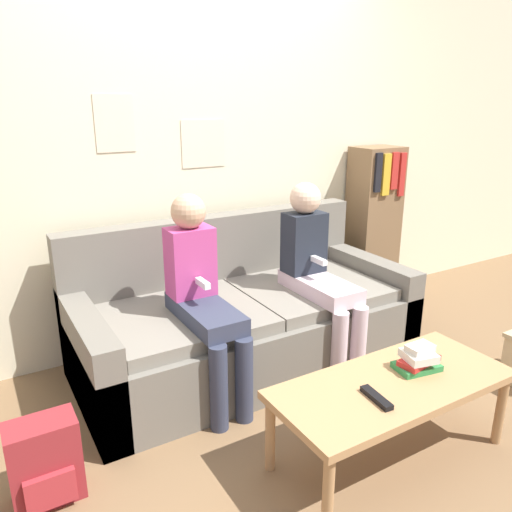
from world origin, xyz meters
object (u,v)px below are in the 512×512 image
(tv_remote, at_px, (376,398))
(bookshelf, at_px, (373,226))
(coffee_table, at_px, (393,389))
(person_right, at_px, (317,267))
(backpack, at_px, (45,462))
(person_left, at_px, (202,290))
(couch, at_px, (244,320))

(tv_remote, relative_size, bookshelf, 0.14)
(coffee_table, height_order, person_right, person_right)
(tv_remote, relative_size, backpack, 0.49)
(bookshelf, xyz_separation_m, backpack, (-2.58, -0.93, -0.44))
(coffee_table, distance_m, person_right, 0.95)
(backpack, bearing_deg, person_left, 22.97)
(coffee_table, relative_size, backpack, 3.09)
(bookshelf, bearing_deg, tv_remote, -132.48)
(person_right, height_order, tv_remote, person_right)
(coffee_table, bearing_deg, person_left, 119.68)
(couch, height_order, person_left, person_left)
(person_left, relative_size, backpack, 3.08)
(tv_remote, bearing_deg, bookshelf, 53.54)
(couch, relative_size, coffee_table, 1.82)
(bookshelf, bearing_deg, couch, -165.30)
(bookshelf, bearing_deg, person_left, -161.84)
(backpack, bearing_deg, couch, 25.07)
(person_right, bearing_deg, bookshelf, 30.03)
(couch, relative_size, person_right, 1.83)
(tv_remote, xyz_separation_m, backpack, (-1.20, 0.58, -0.22))
(person_left, height_order, person_right, person_left)
(person_left, bearing_deg, backpack, -157.03)
(tv_remote, distance_m, backpack, 1.35)
(coffee_table, bearing_deg, bookshelf, 49.85)
(couch, distance_m, backpack, 1.36)
(couch, distance_m, person_left, 0.54)
(person_right, distance_m, tv_remote, 1.05)
(tv_remote, bearing_deg, coffee_table, 28.17)
(bookshelf, bearing_deg, coffee_table, -130.15)
(person_right, relative_size, bookshelf, 0.90)
(couch, height_order, backpack, couch)
(tv_remote, height_order, backpack, tv_remote)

